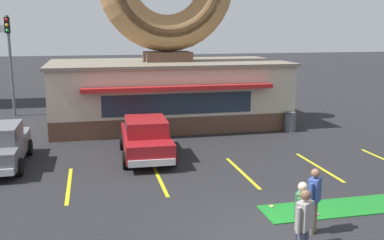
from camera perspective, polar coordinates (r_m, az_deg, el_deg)
name	(u,v)px	position (r m, az deg, el deg)	size (l,w,h in m)	color
ground_plane	(275,237)	(11.67, 10.52, -14.34)	(160.00, 160.00, 0.00)	#232326
donut_shop_building	(168,54)	(23.92, -3.11, 8.36)	(12.30, 6.75, 10.96)	brown
putting_mat	(334,208)	(13.69, 17.53, -10.63)	(4.19, 1.28, 0.03)	#197523
mini_donut_near_left	(300,203)	(13.75, 13.51, -10.15)	(0.13, 0.13, 0.04)	brown
mini_donut_mid_left	(272,206)	(13.33, 10.08, -10.72)	(0.13, 0.13, 0.04)	#E5C666
mini_donut_mid_centre	(317,214)	(13.05, 15.58, -11.46)	(0.13, 0.13, 0.04)	#D8667F
golf_ball	(301,206)	(13.51, 13.68, -10.55)	(0.04, 0.04, 0.04)	white
car_red	(146,136)	(17.87, -5.88, -2.06)	(2.09, 4.61, 1.60)	maroon
pedestrian_blue_sweater_man	(301,212)	(10.84, 13.72, -11.33)	(0.43, 0.48, 1.63)	#232328
pedestrian_hooded_kid	(304,224)	(10.11, 14.05, -12.69)	(0.51, 0.41, 1.73)	#474C66
pedestrian_leather_jacket_man	(314,197)	(11.74, 15.24, -9.47)	(0.46, 0.44, 1.67)	#7F7056
trash_bin	(290,122)	(22.95, 12.34, -0.19)	(0.57, 0.57, 0.97)	#51565B
traffic_light_pole	(10,53)	(27.99, -22.15, 7.94)	(0.28, 0.47, 5.80)	#595B60
parking_stripe_far_left	(69,185)	(15.47, -15.36, -7.96)	(0.12, 3.60, 0.01)	yellow
parking_stripe_left	(159,178)	(15.60, -4.20, -7.40)	(0.12, 3.60, 0.01)	yellow
parking_stripe_mid_left	(242,172)	(16.28, 6.36, -6.61)	(0.12, 3.60, 0.01)	yellow
parking_stripe_centre	(318,167)	(17.47, 15.75, -5.73)	(0.12, 3.60, 0.01)	yellow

